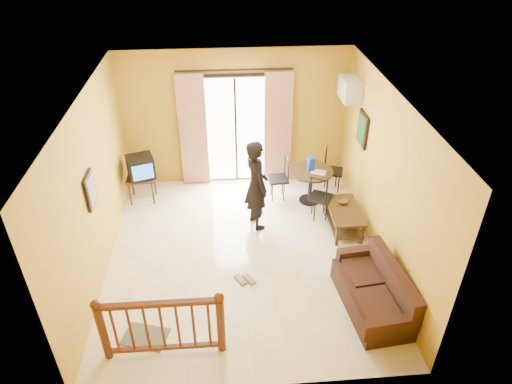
{
  "coord_description": "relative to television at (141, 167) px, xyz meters",
  "views": [
    {
      "loc": [
        -0.27,
        -5.93,
        5.13
      ],
      "look_at": [
        0.23,
        0.2,
        1.13
      ],
      "focal_mm": 32.0,
      "sensor_mm": 36.0,
      "label": 1
    }
  ],
  "objects": [
    {
      "name": "ground",
      "position": [
        1.87,
        -1.84,
        -0.75
      ],
      "size": [
        5.0,
        5.0,
        0.0
      ],
      "primitive_type": "plane",
      "color": "beige",
      "rests_on": "ground"
    },
    {
      "name": "doormat",
      "position": [
        0.41,
        -3.46,
        -0.74
      ],
      "size": [
        0.69,
        0.55,
        0.02
      ],
      "primitive_type": "cube",
      "rotation": [
        0.0,
        0.0,
        -0.28
      ],
      "color": "#524F42",
      "rests_on": "ground"
    },
    {
      "name": "picture_left",
      "position": [
        -0.35,
        -2.04,
        0.8
      ],
      "size": [
        0.05,
        0.42,
        0.52
      ],
      "color": "black",
      "rests_on": "room_shell"
    },
    {
      "name": "balcony_door",
      "position": [
        1.87,
        0.59,
        0.43
      ],
      "size": [
        2.25,
        0.14,
        2.46
      ],
      "color": "black",
      "rests_on": "ground"
    },
    {
      "name": "standing_person",
      "position": [
        2.15,
        -0.99,
        0.1
      ],
      "size": [
        0.59,
        0.72,
        1.71
      ],
      "primitive_type": "imported",
      "rotation": [
        0.0,
        0.0,
        1.9
      ],
      "color": "black",
      "rests_on": "ground"
    },
    {
      "name": "tv_table",
      "position": [
        -0.03,
        0.0,
        -0.29
      ],
      "size": [
        0.53,
        0.44,
        0.53
      ],
      "color": "black",
      "rests_on": "ground"
    },
    {
      "name": "television",
      "position": [
        0.0,
        0.0,
        0.0
      ],
      "size": [
        0.59,
        0.56,
        0.43
      ],
      "rotation": [
        0.0,
        0.0,
        0.32
      ],
      "color": "black",
      "rests_on": "tv_table"
    },
    {
      "name": "coffee_table",
      "position": [
        3.72,
        -1.27,
        -0.46
      ],
      "size": [
        0.55,
        0.99,
        0.44
      ],
      "color": "black",
      "rests_on": "ground"
    },
    {
      "name": "dining_table",
      "position": [
        3.27,
        -0.31,
        -0.2
      ],
      "size": [
        0.84,
        0.84,
        0.7
      ],
      "color": "black",
      "rests_on": "ground"
    },
    {
      "name": "sofa",
      "position": [
        3.72,
        -3.16,
        -0.47
      ],
      "size": [
        0.89,
        1.66,
        0.76
      ],
      "rotation": [
        0.0,
        0.0,
        0.11
      ],
      "color": "black",
      "rests_on": "ground"
    },
    {
      "name": "room_shell",
      "position": [
        1.87,
        -1.84,
        0.95
      ],
      "size": [
        5.0,
        5.0,
        5.0
      ],
      "color": "white",
      "rests_on": "ground"
    },
    {
      "name": "botanical_print",
      "position": [
        4.08,
        -0.54,
        0.9
      ],
      "size": [
        0.05,
        0.5,
        0.6
      ],
      "color": "black",
      "rests_on": "room_shell"
    },
    {
      "name": "bowl",
      "position": [
        3.72,
        -1.06,
        -0.28
      ],
      "size": [
        0.27,
        0.27,
        0.07
      ],
      "primitive_type": "imported",
      "rotation": [
        0.0,
        0.0,
        0.35
      ],
      "color": "brown",
      "rests_on": "coffee_table"
    },
    {
      "name": "sandals",
      "position": [
        1.85,
        -2.46,
        -0.74
      ],
      "size": [
        0.35,
        0.27,
        0.03
      ],
      "color": "brown",
      "rests_on": "ground"
    },
    {
      "name": "water_jug",
      "position": [
        3.26,
        -0.31,
        0.09
      ],
      "size": [
        0.15,
        0.15,
        0.28
      ],
      "primitive_type": "cylinder",
      "color": "#1330B7",
      "rests_on": "dining_table"
    },
    {
      "name": "serving_tray",
      "position": [
        3.39,
        -0.41,
        -0.04
      ],
      "size": [
        0.33,
        0.28,
        0.02
      ],
      "primitive_type": "cube",
      "rotation": [
        0.0,
        0.0,
        -0.41
      ],
      "color": "silver",
      "rests_on": "dining_table"
    },
    {
      "name": "air_conditioner",
      "position": [
        3.96,
        0.11,
        1.4
      ],
      "size": [
        0.31,
        0.6,
        0.4
      ],
      "color": "silver",
      "rests_on": "room_shell"
    },
    {
      "name": "stair_balustrade",
      "position": [
        0.72,
        -3.74,
        -0.19
      ],
      "size": [
        1.63,
        0.13,
        1.04
      ],
      "color": "#471E0F",
      "rests_on": "ground"
    },
    {
      "name": "dining_chairs",
      "position": [
        3.27,
        -0.33,
        -0.75
      ],
      "size": [
        1.62,
        1.44,
        0.95
      ],
      "color": "black",
      "rests_on": "ground"
    }
  ]
}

